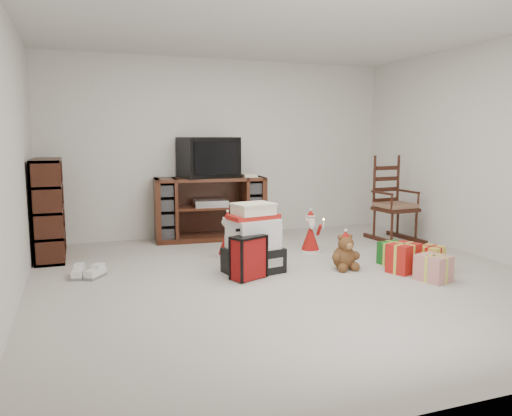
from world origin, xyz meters
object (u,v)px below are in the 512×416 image
at_px(bookshelf, 49,211).
at_px(sneaker_pair, 87,273).
at_px(gift_pile, 253,243).
at_px(teddy_bear, 344,254).
at_px(gift_cluster, 409,259).
at_px(tv_stand, 210,208).
at_px(red_suitcase, 249,257).
at_px(mrs_claus_figurine, 228,239).
at_px(santa_figurine, 310,236).
at_px(rocking_chair, 393,210).
at_px(crt_television, 208,157).

bearing_deg(bookshelf, sneaker_pair, -70.44).
bearing_deg(gift_pile, teddy_bear, -24.65).
bearing_deg(sneaker_pair, gift_cluster, 4.42).
bearing_deg(sneaker_pair, tv_stand, 61.34).
bearing_deg(gift_cluster, gift_pile, 161.35).
bearing_deg(red_suitcase, mrs_claus_figurine, 61.81).
bearing_deg(bookshelf, gift_pile, -35.13).
xyz_separation_m(santa_figurine, mrs_claus_figurine, (-1.03, 0.12, 0.01)).
bearing_deg(rocking_chair, mrs_claus_figurine, 179.80).
relative_size(teddy_bear, gift_cluster, 0.41).
height_order(bookshelf, santa_figurine, bookshelf).
bearing_deg(crt_television, santa_figurine, -62.11).
bearing_deg(teddy_bear, mrs_claus_figurine, 136.74).
bearing_deg(gift_cluster, bookshelf, 151.43).
relative_size(red_suitcase, sneaker_pair, 1.40).
height_order(teddy_bear, santa_figurine, santa_figurine).
bearing_deg(mrs_claus_figurine, tv_stand, 86.19).
bearing_deg(gift_cluster, mrs_claus_figurine, 141.92).
xyz_separation_m(bookshelf, crt_television, (2.04, 0.45, 0.57)).
height_order(gift_pile, gift_cluster, gift_pile).
distance_m(gift_pile, mrs_claus_figurine, 0.75).
xyz_separation_m(santa_figurine, gift_cluster, (0.59, -1.15, -0.07)).
xyz_separation_m(rocking_chair, red_suitcase, (-2.49, -1.15, -0.19)).
distance_m(santa_figurine, gift_cluster, 1.30).
xyz_separation_m(gift_pile, gift_cluster, (1.56, -0.53, -0.18)).
xyz_separation_m(teddy_bear, santa_figurine, (0.01, 0.84, 0.04)).
distance_m(rocking_chair, teddy_bear, 1.82).
relative_size(bookshelf, teddy_bear, 3.10).
bearing_deg(rocking_chair, teddy_bear, -145.32).
xyz_separation_m(gift_pile, mrs_claus_figurine, (-0.06, 0.74, -0.10)).
bearing_deg(gift_cluster, santa_figurine, 117.26).
xyz_separation_m(gift_pile, santa_figurine, (0.97, 0.63, -0.11)).
distance_m(tv_stand, gift_pile, 1.85).
xyz_separation_m(teddy_bear, gift_cluster, (0.60, -0.31, -0.03)).
bearing_deg(rocking_chair, bookshelf, 168.97).
bearing_deg(red_suitcase, sneaker_pair, 134.63).
height_order(mrs_claus_figurine, gift_cluster, mrs_claus_figurine).
xyz_separation_m(tv_stand, gift_cluster, (1.55, -2.37, -0.29)).
bearing_deg(santa_figurine, sneaker_pair, -174.56).
relative_size(rocking_chair, santa_figurine, 2.26).
relative_size(red_suitcase, gift_cluster, 0.56).
height_order(gift_pile, mrs_claus_figurine, gift_pile).
distance_m(teddy_bear, gift_cluster, 0.68).
bearing_deg(tv_stand, bookshelf, -163.59).
bearing_deg(red_suitcase, tv_stand, 62.08).
xyz_separation_m(bookshelf, teddy_bear, (2.99, -1.65, -0.39)).
bearing_deg(gift_pile, crt_television, 77.76).
relative_size(gift_pile, gift_cluster, 0.78).
bearing_deg(teddy_bear, red_suitcase, -179.64).
distance_m(tv_stand, rocking_chair, 2.52).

